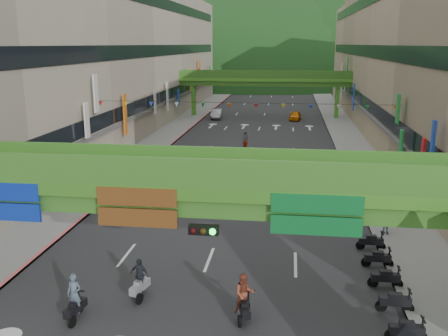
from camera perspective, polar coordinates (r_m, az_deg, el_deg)
road_slab at (r=63.02m, az=3.81°, el=3.90°), size 18.00×140.00×0.02m
sidewalk_left at (r=64.64m, az=-5.99°, el=4.17°), size 4.00×140.00×0.15m
sidewalk_right at (r=63.28m, az=13.82°, el=3.63°), size 4.00×140.00×0.15m
curb_left at (r=64.22m, az=-4.33°, el=4.16°), size 0.20×140.00×0.18m
curb_right at (r=63.09m, az=12.11°, el=3.71°), size 0.20×140.00×0.18m
building_row_left at (r=66.03m, az=-13.07°, el=12.29°), size 12.80×95.00×19.00m
building_row_right at (r=63.73m, az=21.57°, el=11.64°), size 12.80×95.00×19.00m
overpass_near at (r=18.51m, az=-2.25°, el=-4.35°), size 28.00×12.27×7.10m
overpass_far at (r=77.23m, az=4.63°, el=9.78°), size 28.00×2.20×7.10m
hill_left at (r=173.32m, az=1.24°, el=10.35°), size 168.00×140.00×112.00m
hill_right at (r=193.39m, az=13.98°, el=10.33°), size 208.00×176.00×128.00m
bunting_string at (r=42.41m, az=2.14°, el=7.13°), size 26.00×0.36×0.47m
scooter_rider_near at (r=21.81m, az=-16.69°, el=-14.15°), size 0.69×1.60×2.05m
scooter_rider_mid at (r=20.92m, az=2.33°, el=-14.49°), size 0.95×1.58×2.04m
scooter_rider_left at (r=22.89m, az=-9.63°, el=-12.37°), size 0.97×1.58×1.90m
scooter_rider_far at (r=53.99m, az=2.43°, el=3.25°), size 0.82×1.60×1.93m
parked_scooter_row at (r=24.75m, az=17.98°, el=-11.84°), size 1.60×9.35×1.08m
car_silver at (r=75.92m, az=-0.85°, el=6.20°), size 1.81×4.46×1.44m
car_yellow at (r=75.22m, az=8.13°, el=5.93°), size 1.95×3.96×1.30m
pedestrian_dark at (r=39.34m, az=19.35°, el=-1.92°), size 0.96×0.55×1.55m
pedestrian_blue at (r=30.96m, az=18.07°, el=-5.84°), size 0.98×0.89×1.78m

